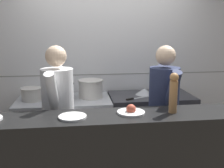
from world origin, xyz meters
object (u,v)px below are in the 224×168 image
Objects in this scene: braising_pot at (91,88)px; chef_sous at (163,111)px; stock_pot at (31,94)px; sauce_pot at (63,91)px; oven_range at (65,131)px; mixing_bowl_steel at (144,91)px; pepper_mill at (173,92)px; chef_head_cook at (58,114)px; chefs_knife at (136,98)px; plated_dish_dessert at (131,111)px; plated_dish_appetiser at (73,117)px.

braising_pot is 1.04m from chef_sous.
braising_pot reaches higher than stock_pot.
oven_range is at bearing 79.23° from sauce_pot.
mixing_bowl_steel is at bearing 2.43° from stock_pot.
pepper_mill reaches higher than sauce_pot.
stock_pot is 1.65m from chef_sous.
oven_range is at bearing 96.38° from chef_head_cook.
stock_pot is 0.16× the size of chef_head_cook.
chefs_knife is at bearing 96.97° from pepper_mill.
chef_sous reaches higher than plated_dish_dessert.
sauce_pot is 1.21× the size of mixing_bowl_steel.
sauce_pot is 1.15m from plated_dish_appetiser.
mixing_bowl_steel reaches higher than chefs_knife.
pepper_mill is (0.12, -0.99, 0.32)m from chefs_knife.
braising_pot is 0.20× the size of chef_head_cook.
plated_dish_appetiser is 0.92m from pepper_mill.
sauce_pot is 0.18× the size of chef_head_cook.
mixing_bowl_steel is 0.15× the size of chef_sous.
stock_pot reaches higher than plated_dish_appetiser.
braising_pot is 1.39× the size of plated_dish_appetiser.
sauce_pot is at bearing -100.77° from oven_range.
stock_pot is 0.39m from sauce_pot.
pepper_mill is 1.22m from chef_head_cook.
stock_pot is 1.53m from plated_dish_dessert.
plated_dish_appetiser is (0.54, -1.16, 0.07)m from stock_pot.
chef_sous is at bearing 80.19° from pepper_mill.
mixing_bowl_steel is 0.15× the size of chef_head_cook.
braising_pot is at bearing 69.40° from chef_head_cook.
chef_sous is (1.13, -0.61, -0.11)m from sauce_pot.
braising_pot is 1.32× the size of plated_dish_dessert.
plated_dish_appetiser is 0.15× the size of chef_head_cook.
oven_range is at bearing 96.58° from plated_dish_appetiser.
chefs_knife is at bearing -129.62° from mixing_bowl_steel.
chefs_knife is (0.93, -0.12, -0.09)m from sauce_pot.
braising_pot is (0.75, 0.06, 0.04)m from stock_pot.
chef_head_cook reaches higher than mixing_bowl_steel.
pepper_mill is (0.90, 0.03, 0.18)m from plated_dish_appetiser.
braising_pot is at bearing 160.54° from chefs_knife.
plated_dish_appetiser is at bearing -174.20° from plated_dish_dessert.
pepper_mill is at bearing -46.71° from sauce_pot.
chef_sous is (0.04, -0.69, -0.06)m from mixing_bowl_steel.
chef_sous is (0.09, 0.50, -0.34)m from pepper_mill.
chef_head_cook reaches higher than plated_dish_appetiser.
plated_dish_appetiser is at bearing -127.80° from mixing_bowl_steel.
pepper_mill reaches higher than mixing_bowl_steel.
stock_pot is 0.72× the size of pepper_mill.
braising_pot is 1.20m from plated_dish_dessert.
sauce_pot reaches higher than plated_dish_appetiser.
pepper_mill reaches higher than braising_pot.
stock_pot reaches higher than oven_range.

